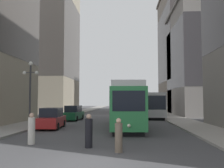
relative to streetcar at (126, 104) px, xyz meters
name	(u,v)px	position (x,y,z in m)	size (l,w,h in m)	color
ground_plane	(86,163)	(-1.56, -13.42, -2.10)	(200.00, 200.00, 0.00)	#424244
sidewalk_left	(77,112)	(-9.59, 26.58, -2.03)	(3.41, 120.00, 0.15)	gray
sidewalk_right	(159,113)	(6.46, 26.58, -2.03)	(3.41, 120.00, 0.15)	gray
streetcar	(126,104)	(0.00, 0.00, 0.00)	(3.01, 12.91, 3.89)	black
transit_bus	(152,104)	(3.82, 13.36, -0.15)	(2.78, 11.15, 3.45)	black
parked_car_left_near	(73,113)	(-6.58, 8.31, -1.26)	(2.07, 5.08, 1.82)	black
parked_car_left_mid	(51,119)	(-6.59, -1.14, -1.26)	(2.07, 4.56, 1.82)	black
pedestrian_crossing_near	(89,132)	(-1.95, -10.10, -1.28)	(0.39, 0.39, 1.76)	black
pedestrian_crossing_far	(32,130)	(-5.35, -9.24, -1.28)	(0.40, 0.40, 1.77)	beige
pedestrian_on_sidewalk	(119,136)	(-0.35, -11.20, -1.34)	(0.36, 0.36, 1.63)	#6B5B4C
lamp_post_left_near	(30,84)	(-8.49, -1.34, 1.83)	(1.41, 0.36, 5.79)	#333338
building_left_midblock	(39,44)	(-18.62, 30.14, 12.52)	(15.25, 16.55, 28.37)	gray
building_right_midblock	(193,49)	(14.42, 31.49, 11.31)	(13.10, 18.56, 26.04)	slate
building_right_far	(218,59)	(15.41, 19.57, 7.23)	(15.09, 15.27, 18.16)	gray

